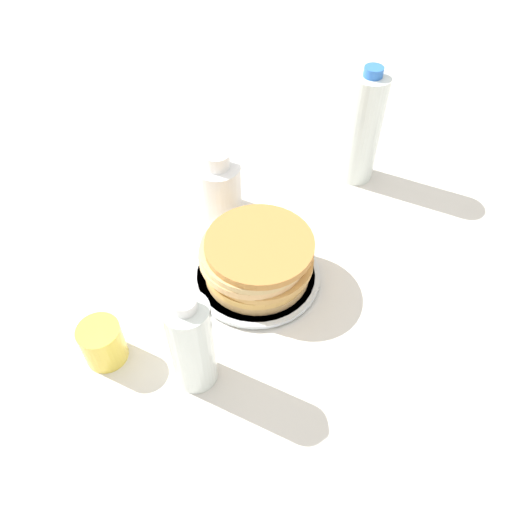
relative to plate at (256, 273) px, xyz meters
The scene contains 7 objects.
ground_plane 0.03m from the plate, 82.13° to the right, with size 4.00×4.00×0.00m, color silver.
plate is the anchor object (origin of this frame).
pancake_stack 0.05m from the plate, 23.36° to the left, with size 0.19×0.20×0.08m.
juice_glass 0.29m from the plate, 51.99° to the right, with size 0.07×0.07×0.07m.
cream_jug 0.20m from the plate, 154.45° to the right, with size 0.09×0.09×0.14m.
water_bottle_near 0.23m from the plate, 21.53° to the right, with size 0.07×0.07×0.19m.
water_bottle_mid 0.38m from the plate, 146.17° to the left, with size 0.07×0.07×0.25m.
Camera 1 is at (0.57, 0.06, 0.70)m, focal length 35.00 mm.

